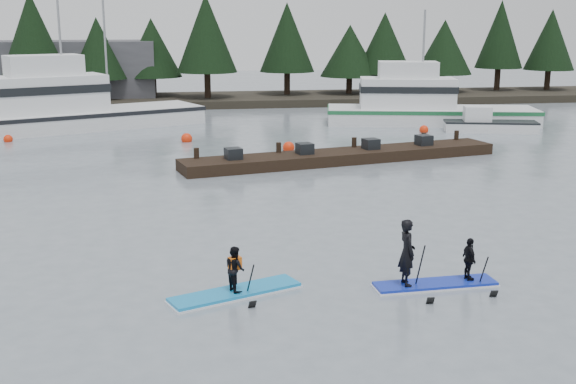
{
  "coord_description": "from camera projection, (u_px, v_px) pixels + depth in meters",
  "views": [
    {
      "loc": [
        -3.65,
        -16.91,
        6.66
      ],
      "look_at": [
        0.0,
        6.0,
        1.1
      ],
      "focal_mm": 45.0,
      "sensor_mm": 36.0,
      "label": 1
    }
  ],
  "objects": [
    {
      "name": "ground",
      "position": [
        325.0,
        288.0,
        18.35
      ],
      "size": [
        160.0,
        160.0,
        0.0
      ],
      "primitive_type": "plane",
      "color": "slate",
      "rests_on": "ground"
    },
    {
      "name": "buoy_d",
      "position": [
        289.0,
        151.0,
        37.61
      ],
      "size": [
        0.61,
        0.61,
        0.61
      ],
      "primitive_type": "sphere",
      "color": "red",
      "rests_on": "ground"
    },
    {
      "name": "fishing_boat_large",
      "position": [
        70.0,
        118.0,
        44.84
      ],
      "size": [
        15.88,
        10.07,
        8.97
      ],
      "rotation": [
        0.0,
        0.0,
        0.41
      ],
      "color": "white",
      "rests_on": "ground"
    },
    {
      "name": "far_shore",
      "position": [
        218.0,
        100.0,
        58.62
      ],
      "size": [
        70.0,
        8.0,
        0.6
      ],
      "primitive_type": "cube",
      "color": "#2D281E",
      "rests_on": "ground"
    },
    {
      "name": "paddleboard_solo",
      "position": [
        235.0,
        282.0,
        17.81
      ],
      "size": [
        3.41,
        2.0,
        1.76
      ],
      "rotation": [
        0.0,
        0.0,
        0.38
      ],
      "color": "#1584C8",
      "rests_on": "ground"
    },
    {
      "name": "buoy_c",
      "position": [
        424.0,
        132.0,
        43.71
      ],
      "size": [
        0.55,
        0.55,
        0.55
      ],
      "primitive_type": "sphere",
      "color": "red",
      "rests_on": "ground"
    },
    {
      "name": "paddleboard_duo",
      "position": [
        429.0,
        263.0,
        18.3
      ],
      "size": [
        3.19,
        1.17,
        2.34
      ],
      "rotation": [
        0.0,
        0.0,
        0.04
      ],
      "color": "#1228AD",
      "rests_on": "ground"
    },
    {
      "name": "buoy_b",
      "position": [
        187.0,
        142.0,
        40.33
      ],
      "size": [
        0.62,
        0.62,
        0.62
      ],
      "primitive_type": "sphere",
      "color": "red",
      "rests_on": "ground"
    },
    {
      "name": "fishing_boat_medium",
      "position": [
        425.0,
        115.0,
        47.23
      ],
      "size": [
        13.92,
        6.62,
        8.13
      ],
      "rotation": [
        0.0,
        0.0,
        -0.22
      ],
      "color": "white",
      "rests_on": "ground"
    },
    {
      "name": "treeline",
      "position": [
        218.0,
        103.0,
        58.69
      ],
      "size": [
        60.0,
        4.0,
        8.0
      ],
      "primitive_type": null,
      "color": "black",
      "rests_on": "ground"
    },
    {
      "name": "floating_dock",
      "position": [
        343.0,
        156.0,
        34.59
      ],
      "size": [
        15.92,
        5.6,
        0.53
      ],
      "primitive_type": "cube",
      "rotation": [
        0.0,
        0.0,
        0.23
      ],
      "color": "black",
      "rests_on": "ground"
    },
    {
      "name": "skiff",
      "position": [
        490.0,
        127.0,
        43.85
      ],
      "size": [
        5.72,
        2.99,
        0.64
      ],
      "primitive_type": "cube",
      "rotation": [
        0.0,
        0.0,
        -0.26
      ],
      "color": "white",
      "rests_on": "ground"
    },
    {
      "name": "waterfront_building",
      "position": [
        42.0,
        73.0,
        57.88
      ],
      "size": [
        18.0,
        6.0,
        5.0
      ],
      "primitive_type": "cube",
      "color": "#4C4C51",
      "rests_on": "ground"
    },
    {
      "name": "buoy_a",
      "position": [
        8.0,
        142.0,
        40.35
      ],
      "size": [
        0.5,
        0.5,
        0.5
      ],
      "primitive_type": "sphere",
      "color": "red",
      "rests_on": "ground"
    }
  ]
}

